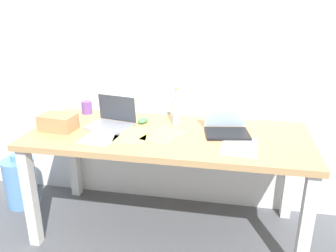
% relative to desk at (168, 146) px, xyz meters
% --- Properties ---
extents(ground_plane, '(8.00, 8.00, 0.00)m').
position_rel_desk_xyz_m(ground_plane, '(0.00, 0.00, -0.66)').
color(ground_plane, '#515459').
extents(back_wall, '(5.20, 0.08, 2.60)m').
position_rel_desk_xyz_m(back_wall, '(0.00, 0.45, 0.64)').
color(back_wall, white).
rests_on(back_wall, ground).
extents(desk, '(1.85, 0.77, 0.76)m').
position_rel_desk_xyz_m(desk, '(0.00, 0.00, 0.00)').
color(desk, tan).
rests_on(desk, ground).
extents(laptop_left, '(0.33, 0.28, 0.20)m').
position_rel_desk_xyz_m(laptop_left, '(-0.41, 0.06, 0.14)').
color(laptop_left, gray).
rests_on(laptop_left, desk).
extents(laptop_right, '(0.32, 0.28, 0.22)m').
position_rel_desk_xyz_m(laptop_right, '(0.38, 0.08, 0.14)').
color(laptop_right, black).
rests_on(laptop_right, desk).
extents(beer_bottle, '(0.06, 0.06, 0.26)m').
position_rel_desk_xyz_m(beer_bottle, '(0.02, 0.18, 0.20)').
color(beer_bottle, '#99B7C1').
rests_on(beer_bottle, desk).
extents(computer_mouse, '(0.09, 0.11, 0.03)m').
position_rel_desk_xyz_m(computer_mouse, '(-0.21, 0.17, 0.11)').
color(computer_mouse, '#4C9E56').
rests_on(computer_mouse, desk).
extents(cardboard_box, '(0.25, 0.18, 0.10)m').
position_rel_desk_xyz_m(cardboard_box, '(-0.75, -0.07, 0.15)').
color(cardboard_box, tan).
rests_on(cardboard_box, desk).
extents(coffee_mug, '(0.08, 0.08, 0.09)m').
position_rel_desk_xyz_m(coffee_mug, '(-0.70, 0.30, 0.14)').
color(coffee_mug, '#724799').
rests_on(coffee_mug, desk).
extents(paper_sheet_front_left, '(0.25, 0.32, 0.00)m').
position_rel_desk_xyz_m(paper_sheet_front_left, '(-0.41, -0.14, 0.10)').
color(paper_sheet_front_left, white).
rests_on(paper_sheet_front_left, desk).
extents(paper_sheet_front_right, '(0.23, 0.31, 0.00)m').
position_rel_desk_xyz_m(paper_sheet_front_right, '(0.47, -0.14, 0.10)').
color(paper_sheet_front_right, white).
rests_on(paper_sheet_front_right, desk).
extents(paper_yellow_folder, '(0.26, 0.33, 0.00)m').
position_rel_desk_xyz_m(paper_yellow_folder, '(-0.23, -0.09, 0.10)').
color(paper_yellow_folder, '#F4E06B').
rests_on(paper_yellow_folder, desk).
extents(paper_sheet_center, '(0.30, 0.35, 0.00)m').
position_rel_desk_xyz_m(paper_sheet_center, '(-0.02, -0.04, 0.10)').
color(paper_sheet_center, '#F4E06B').
rests_on(paper_sheet_center, desk).
extents(water_cooler_jug, '(0.25, 0.25, 0.45)m').
position_rel_desk_xyz_m(water_cooler_jug, '(-1.24, 0.10, -0.46)').
color(water_cooler_jug, '#598CC6').
rests_on(water_cooler_jug, ground).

